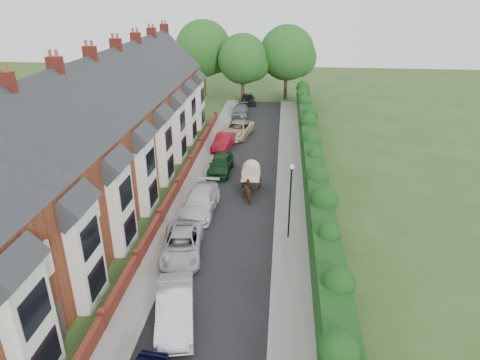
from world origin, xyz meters
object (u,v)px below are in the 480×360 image
at_px(lamppost, 290,192).
at_px(car_silver_b, 182,245).
at_px(car_silver_a, 175,308).
at_px(horse_cart, 251,174).
at_px(car_red, 224,142).
at_px(car_beige, 238,130).
at_px(car_white, 200,201).
at_px(car_grey, 240,111).
at_px(horse, 249,192).
at_px(car_green, 221,164).
at_px(car_black, 249,99).

relative_size(lamppost, car_silver_b, 1.01).
relative_size(car_silver_a, horse_cart, 1.48).
bearing_deg(car_red, car_beige, 84.53).
bearing_deg(lamppost, car_beige, 105.03).
xyz_separation_m(car_silver_b, car_white, (0.09, 5.60, 0.09)).
relative_size(car_grey, horse, 2.63).
bearing_deg(car_grey, car_green, -91.15).
relative_size(lamppost, car_grey, 1.11).
height_order(lamppost, car_green, lamppost).
xyz_separation_m(car_silver_b, car_black, (0.99, 37.20, 0.01)).
height_order(car_silver_b, car_white, car_white).
xyz_separation_m(car_red, horse_cart, (3.42, -9.32, 0.61)).
distance_m(car_white, car_beige, 17.29).
height_order(lamppost, horse_cart, lamppost).
bearing_deg(horse_cart, car_grey, 98.05).
height_order(car_silver_a, car_beige, car_silver_a).
relative_size(car_green, car_black, 1.11).
distance_m(lamppost, horse_cart, 7.82).
relative_size(horse, horse_cart, 0.54).
bearing_deg(horse, car_silver_b, 45.36).
xyz_separation_m(car_green, horse_cart, (2.90, -3.28, 0.56)).
distance_m(car_green, horse, 5.95).
distance_m(car_silver_a, car_green, 18.45).
distance_m(car_silver_a, car_beige, 28.46).
xyz_separation_m(car_grey, horse_cart, (3.01, -21.28, 0.68)).
xyz_separation_m(car_black, horse, (2.44, -29.55, 0.03)).
height_order(car_silver_b, horse, horse).
bearing_deg(car_green, car_black, 90.61).
bearing_deg(car_white, car_red, 92.32).
bearing_deg(car_grey, car_beige, -87.59).
relative_size(car_white, horse, 3.12).
bearing_deg(horse_cart, car_green, 131.54).
bearing_deg(car_black, lamppost, -91.71).
height_order(car_silver_a, car_grey, car_silver_a).
height_order(car_white, car_green, car_white).
bearing_deg(car_silver_b, car_grey, 82.13).
relative_size(car_silver_b, car_white, 0.92).
xyz_separation_m(lamppost, horse, (-2.98, 5.05, -2.55)).
height_order(car_red, car_grey, car_red).
xyz_separation_m(car_silver_b, car_green, (0.52, 12.85, 0.09)).
bearing_deg(car_black, car_white, -102.24).
distance_m(car_silver_a, car_grey, 36.45).
distance_m(car_beige, car_black, 14.34).
height_order(car_red, horse, horse).
relative_size(car_red, car_grey, 0.97).
bearing_deg(horse, car_grey, -103.15).
bearing_deg(car_silver_a, car_grey, 78.91).
distance_m(car_grey, car_black, 6.38).
bearing_deg(car_red, car_black, 95.00).
bearing_deg(car_black, car_silver_b, -102.12).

